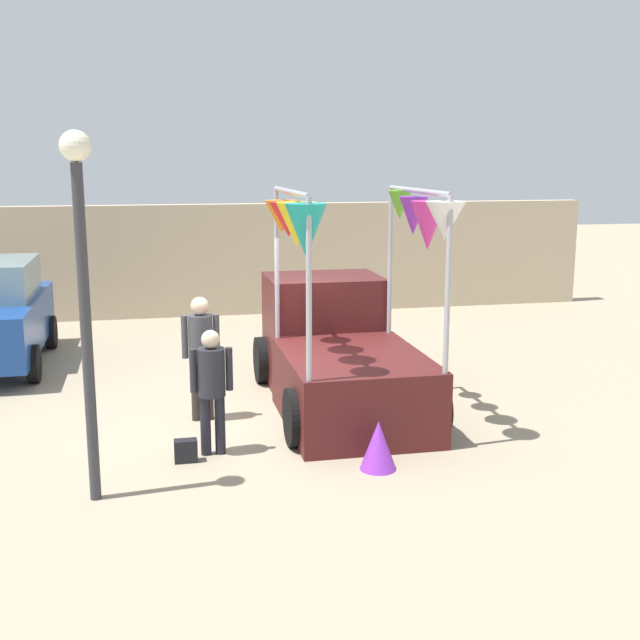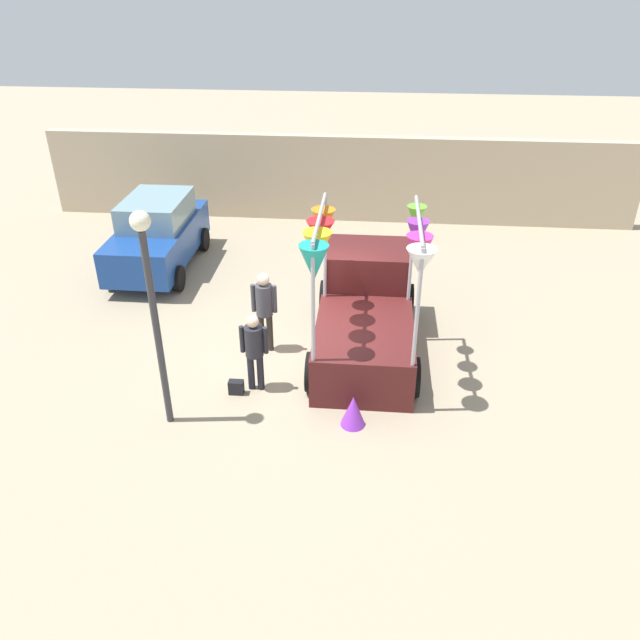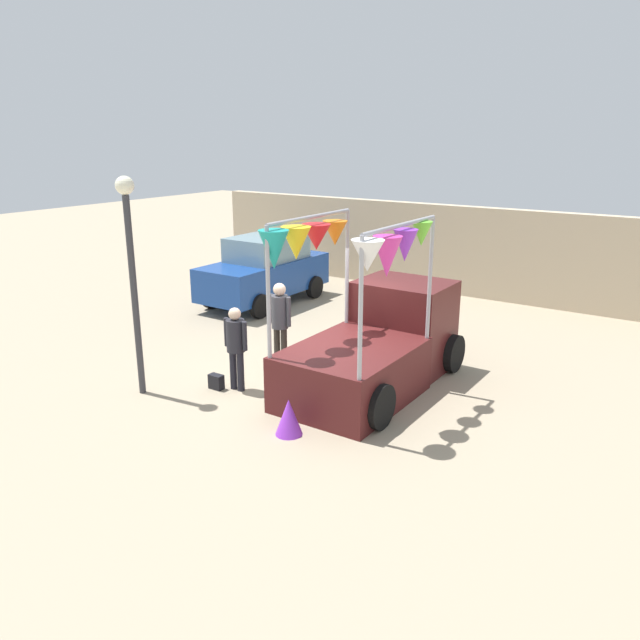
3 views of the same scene
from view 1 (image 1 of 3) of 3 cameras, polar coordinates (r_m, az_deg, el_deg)
The scene contains 8 objects.
ground_plane at distance 11.49m, azimuth -3.24°, elevation -7.09°, with size 60.00×60.00×0.00m, color gray.
vendor_truck at distance 11.99m, azimuth 1.22°, elevation -1.67°, with size 2.43×4.12×3.25m.
person_customer at distance 10.00m, azimuth -7.72°, elevation -4.28°, with size 0.53×0.34×1.59m.
person_vendor at distance 11.30m, azimuth -8.47°, elevation -1.84°, with size 0.53×0.34×1.77m.
handbag at distance 10.04m, azimuth -9.52°, elevation -9.16°, with size 0.28×0.16×0.28m, color black.
street_lamp at distance 8.61m, azimuth -16.55°, elevation 3.74°, with size 0.32×0.32×3.93m.
brick_boundary_wall at distance 19.00m, azimuth -6.98°, elevation 4.27°, with size 18.00×0.36×2.60m, color tan.
folded_kite_bundle_violet at distance 9.66m, azimuth 4.17°, elevation -8.87°, with size 0.44×0.44×0.60m, color purple.
Camera 1 is at (-1.62, -10.77, 3.65)m, focal length 45.00 mm.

